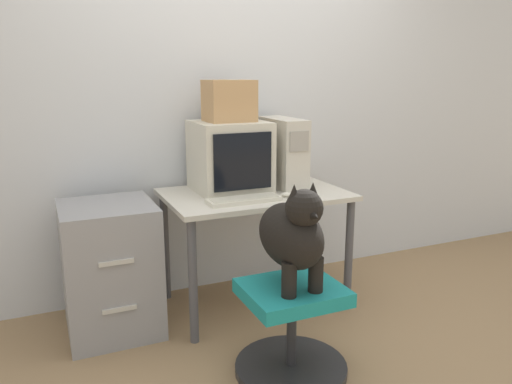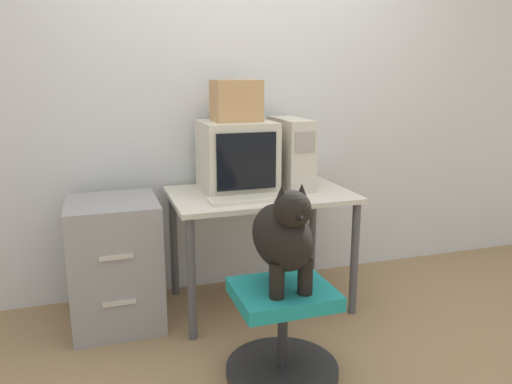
% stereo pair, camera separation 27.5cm
% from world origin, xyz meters
% --- Properties ---
extents(ground_plane, '(12.00, 12.00, 0.00)m').
position_xyz_m(ground_plane, '(0.00, 0.00, 0.00)').
color(ground_plane, '#937551').
extents(wall_back, '(8.00, 0.05, 2.60)m').
position_xyz_m(wall_back, '(0.00, 0.79, 1.30)').
color(wall_back, silver).
rests_on(wall_back, ground_plane).
extents(desk, '(1.11, 0.72, 0.75)m').
position_xyz_m(desk, '(0.00, 0.36, 0.65)').
color(desk, beige).
rests_on(desk, ground_plane).
extents(crt_monitor, '(0.44, 0.44, 0.43)m').
position_xyz_m(crt_monitor, '(-0.12, 0.48, 0.96)').
color(crt_monitor, beige).
rests_on(crt_monitor, desk).
extents(pc_tower, '(0.17, 0.45, 0.44)m').
position_xyz_m(pc_tower, '(0.24, 0.47, 0.97)').
color(pc_tower, beige).
rests_on(pc_tower, desk).
extents(keyboard, '(0.43, 0.14, 0.03)m').
position_xyz_m(keyboard, '(-0.15, 0.17, 0.76)').
color(keyboard, beige).
rests_on(keyboard, desk).
extents(computer_mouse, '(0.07, 0.05, 0.03)m').
position_xyz_m(computer_mouse, '(0.13, 0.18, 0.76)').
color(computer_mouse, beige).
rests_on(computer_mouse, desk).
extents(office_chair, '(0.57, 0.57, 0.46)m').
position_xyz_m(office_chair, '(-0.15, -0.42, 0.23)').
color(office_chair, '#262628').
rests_on(office_chair, ground_plane).
extents(dog, '(0.26, 0.48, 0.53)m').
position_xyz_m(dog, '(-0.15, -0.42, 0.73)').
color(dog, black).
rests_on(dog, office_chair).
extents(filing_cabinet, '(0.51, 0.54, 0.76)m').
position_xyz_m(filing_cabinet, '(-0.90, 0.38, 0.38)').
color(filing_cabinet, gray).
rests_on(filing_cabinet, ground_plane).
extents(cardboard_box, '(0.28, 0.24, 0.25)m').
position_xyz_m(cardboard_box, '(-0.12, 0.48, 1.31)').
color(cardboard_box, tan).
rests_on(cardboard_box, crt_monitor).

